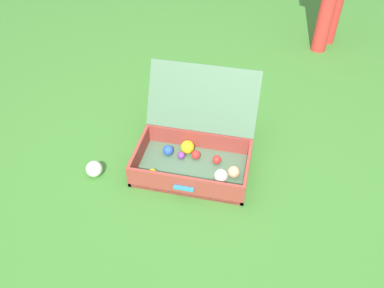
{
  "coord_description": "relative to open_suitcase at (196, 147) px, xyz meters",
  "views": [
    {
      "loc": [
        0.33,
        -1.53,
        1.67
      ],
      "look_at": [
        -0.01,
        0.03,
        0.21
      ],
      "focal_mm": 37.23,
      "sensor_mm": 36.0,
      "label": 1
    }
  ],
  "objects": [
    {
      "name": "open_suitcase",
      "position": [
        0.0,
        0.0,
        0.0
      ],
      "size": [
        0.64,
        0.61,
        0.49
      ],
      "color": "#4C7051",
      "rests_on": "ground"
    },
    {
      "name": "stray_ball_on_grass",
      "position": [
        -0.54,
        -0.23,
        -0.07
      ],
      "size": [
        0.09,
        0.09,
        0.09
      ],
      "primitive_type": "sphere",
      "color": "white",
      "rests_on": "ground"
    },
    {
      "name": "ground_plane",
      "position": [
        0.01,
        -0.11,
        -0.11
      ],
      "size": [
        16.0,
        16.0,
        0.0
      ],
      "primitive_type": "plane",
      "color": "#3D7A2D"
    }
  ]
}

